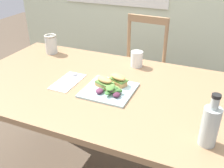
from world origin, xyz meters
TOP-DOWN VIEW (x-y plane):
  - dining_table at (0.01, 0.03)m, footprint 1.42×0.85m
  - chair_wooden_far at (-0.02, 0.94)m, footprint 0.42×0.42m
  - plate_lunch at (0.11, -0.01)m, footprint 0.25×0.25m
  - sandwich_half_front at (0.08, -0.00)m, footprint 0.11×0.09m
  - sandwich_half_back at (0.13, 0.05)m, footprint 0.11×0.09m
  - salad_mixed_greens at (0.13, -0.04)m, footprint 0.14×0.11m
  - napkin_folded at (-0.14, -0.01)m, footprint 0.11×0.22m
  - fork_on_napkin at (-0.14, 0.01)m, footprint 0.03×0.19m
  - bottle_cold_brew at (0.60, -0.23)m, footprint 0.06×0.06m
  - mason_jar_iced_tea at (-0.46, 0.32)m, footprint 0.08×0.08m
  - cup_extra_side at (0.14, 0.33)m, footprint 0.07×0.07m

SIDE VIEW (x-z plane):
  - chair_wooden_far at x=-0.02m, z-range 0.01..0.88m
  - dining_table at x=0.01m, z-range 0.25..0.99m
  - napkin_folded at x=-0.14m, z-range 0.74..0.74m
  - plate_lunch at x=0.11m, z-range 0.74..0.75m
  - fork_on_napkin at x=-0.14m, z-range 0.74..0.75m
  - salad_mixed_greens at x=0.13m, z-range 0.75..0.79m
  - sandwich_half_front at x=0.08m, z-range 0.75..0.81m
  - sandwich_half_back at x=0.13m, z-range 0.75..0.81m
  - cup_extra_side at x=0.14m, z-range 0.74..0.83m
  - mason_jar_iced_tea at x=-0.46m, z-range 0.73..0.86m
  - bottle_cold_brew at x=0.60m, z-range 0.71..0.92m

